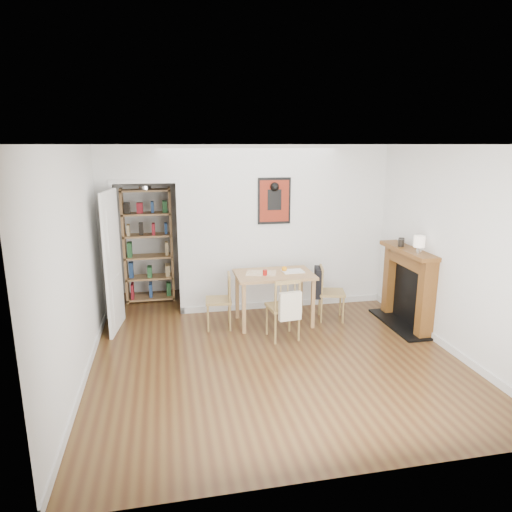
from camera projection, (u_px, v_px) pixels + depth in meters
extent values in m
plane|color=#53391B|center=(267.00, 343.00, 6.13)|extent=(5.20, 5.20, 0.00)
plane|color=silver|center=(236.00, 218.00, 8.30)|extent=(4.50, 0.00, 4.50)
plane|color=silver|center=(347.00, 326.00, 3.35)|extent=(4.50, 0.00, 4.50)
plane|color=silver|center=(83.00, 258.00, 5.39)|extent=(0.00, 5.20, 5.20)
plane|color=silver|center=(428.00, 242.00, 6.26)|extent=(0.00, 5.20, 5.20)
plane|color=silver|center=(269.00, 145.00, 5.51)|extent=(5.20, 5.20, 0.00)
cube|color=silver|center=(284.00, 228.00, 7.27)|extent=(3.35, 0.10, 2.60)
cube|color=silver|center=(107.00, 235.00, 6.75)|extent=(0.25, 0.10, 2.60)
cube|color=silver|center=(143.00, 164.00, 6.62)|extent=(0.90, 0.10, 0.55)
cube|color=silver|center=(115.00, 253.00, 6.83)|extent=(0.06, 0.14, 2.05)
cube|color=silver|center=(180.00, 250.00, 7.02)|extent=(0.06, 0.14, 2.05)
cube|color=silver|center=(283.00, 304.00, 7.51)|extent=(3.35, 0.02, 0.10)
cube|color=silver|center=(85.00, 378.00, 5.12)|extent=(0.02, 4.00, 0.10)
cube|color=silver|center=(444.00, 344.00, 5.98)|extent=(0.02, 4.00, 0.10)
cube|color=white|center=(113.00, 262.00, 6.39)|extent=(0.15, 0.80, 2.00)
cube|color=black|center=(274.00, 201.00, 7.06)|extent=(0.52, 0.02, 0.72)
cube|color=maroon|center=(274.00, 201.00, 7.05)|extent=(0.46, 0.00, 0.64)
cube|color=olive|center=(274.00, 275.00, 6.67)|extent=(1.13, 0.72, 0.04)
cube|color=olive|center=(244.00, 309.00, 6.38)|extent=(0.05, 0.05, 0.73)
cube|color=olive|center=(313.00, 304.00, 6.57)|extent=(0.05, 0.05, 0.73)
cube|color=olive|center=(237.00, 295.00, 6.94)|extent=(0.05, 0.05, 0.73)
cube|color=olive|center=(301.00, 291.00, 7.14)|extent=(0.05, 0.05, 0.73)
cube|color=black|center=(317.00, 282.00, 6.85)|extent=(0.17, 0.36, 0.44)
cube|color=beige|center=(289.00, 305.00, 5.98)|extent=(0.31, 0.13, 0.38)
cube|color=olive|center=(125.00, 246.00, 7.56)|extent=(0.04, 0.32, 1.92)
cube|color=olive|center=(171.00, 244.00, 7.71)|extent=(0.04, 0.32, 1.92)
cube|color=olive|center=(151.00, 297.00, 7.86)|extent=(0.81, 0.32, 0.03)
cube|color=olive|center=(149.00, 256.00, 7.68)|extent=(0.81, 0.32, 0.03)
cube|color=olive|center=(145.00, 190.00, 7.42)|extent=(0.81, 0.32, 0.03)
cube|color=maroon|center=(148.00, 245.00, 7.64)|extent=(0.71, 0.26, 0.26)
cube|color=brown|center=(426.00, 300.00, 6.18)|extent=(0.20, 0.16, 1.10)
cube|color=brown|center=(391.00, 279.00, 7.12)|extent=(0.20, 0.16, 1.10)
cube|color=brown|center=(409.00, 250.00, 6.51)|extent=(0.30, 1.21, 0.06)
cube|color=brown|center=(410.00, 259.00, 6.55)|extent=(0.20, 0.85, 0.20)
cube|color=black|center=(411.00, 295.00, 6.69)|extent=(0.08, 0.81, 0.88)
cube|color=black|center=(401.00, 324.00, 6.77)|extent=(0.45, 1.25, 0.03)
cylinder|color=maroon|center=(265.00, 273.00, 6.53)|extent=(0.07, 0.07, 0.08)
sphere|color=orange|center=(284.00, 269.00, 6.74)|extent=(0.08, 0.08, 0.08)
cube|color=beige|center=(261.00, 273.00, 6.66)|extent=(0.50, 0.42, 0.00)
cube|color=silver|center=(293.00, 271.00, 6.74)|extent=(0.32, 0.24, 0.02)
cylinder|color=silver|center=(419.00, 250.00, 6.20)|extent=(0.08, 0.08, 0.09)
cylinder|color=beige|center=(419.00, 241.00, 6.17)|extent=(0.15, 0.15, 0.15)
cylinder|color=black|center=(401.00, 243.00, 6.61)|extent=(0.09, 0.09, 0.11)
cylinder|color=black|center=(401.00, 241.00, 6.72)|extent=(0.08, 0.08, 0.11)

